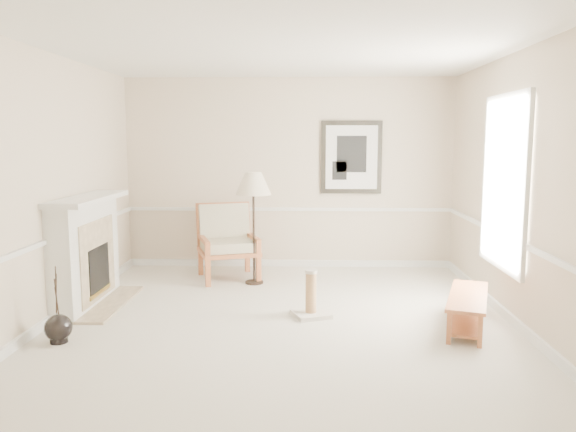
# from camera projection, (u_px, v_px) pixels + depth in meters

# --- Properties ---
(ground) EXTENTS (5.50, 5.50, 0.00)m
(ground) POSITION_uv_depth(u_px,v_px,m) (282.00, 323.00, 6.08)
(ground) COLOR silver
(ground) RESTS_ON ground
(room) EXTENTS (5.04, 5.54, 2.92)m
(room) POSITION_uv_depth(u_px,v_px,m) (295.00, 149.00, 5.90)
(room) COLOR beige
(room) RESTS_ON ground
(fireplace) EXTENTS (0.64, 1.64, 1.31)m
(fireplace) POSITION_uv_depth(u_px,v_px,m) (87.00, 252.00, 6.66)
(fireplace) COLOR white
(fireplace) RESTS_ON ground
(floor_vase) EXTENTS (0.26, 0.26, 0.77)m
(floor_vase) POSITION_uv_depth(u_px,v_px,m) (58.00, 329.00, 5.46)
(floor_vase) COLOR black
(floor_vase) RESTS_ON ground
(armchair) EXTENTS (1.02, 1.06, 1.05)m
(armchair) POSITION_uv_depth(u_px,v_px,m) (227.00, 238.00, 8.03)
(armchair) COLOR #AD6038
(armchair) RESTS_ON ground
(floor_lamp) EXTENTS (0.63, 0.63, 1.53)m
(floor_lamp) POSITION_uv_depth(u_px,v_px,m) (253.00, 187.00, 7.56)
(floor_lamp) COLOR black
(floor_lamp) RESTS_ON ground
(bench) EXTENTS (0.75, 1.31, 0.36)m
(bench) POSITION_uv_depth(u_px,v_px,m) (468.00, 305.00, 5.89)
(bench) COLOR #AD6038
(bench) RESTS_ON ground
(scratching_post) EXTENTS (0.48, 0.48, 0.53)m
(scratching_post) POSITION_uv_depth(u_px,v_px,m) (311.00, 302.00, 6.28)
(scratching_post) COLOR silver
(scratching_post) RESTS_ON ground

